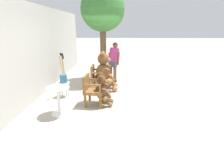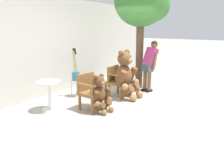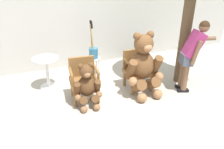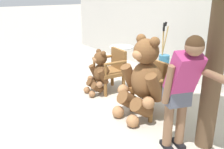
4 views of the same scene
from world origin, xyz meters
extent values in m
plane|color=#B2A899|center=(0.00, 0.00, 0.00)|extent=(60.00, 60.00, 0.00)
cube|color=beige|center=(0.00, 2.40, 1.40)|extent=(10.00, 0.16, 2.80)
cube|color=brown|center=(-0.61, 0.52, 0.41)|extent=(0.61, 0.57, 0.07)
cylinder|color=brown|center=(-0.86, 0.33, 0.18)|extent=(0.07, 0.07, 0.37)
cylinder|color=brown|center=(-0.41, 0.28, 0.18)|extent=(0.07, 0.07, 0.37)
cylinder|color=brown|center=(-0.82, 0.75, 0.18)|extent=(0.07, 0.07, 0.37)
cylinder|color=brown|center=(-0.36, 0.70, 0.18)|extent=(0.07, 0.07, 0.37)
cube|color=brown|center=(-0.59, 0.74, 0.65)|extent=(0.52, 0.11, 0.42)
cylinder|color=brown|center=(-0.86, 0.54, 0.66)|extent=(0.10, 0.48, 0.06)
cylinder|color=brown|center=(-0.88, 0.33, 0.55)|extent=(0.05, 0.05, 0.22)
cylinder|color=brown|center=(-0.37, 0.49, 0.66)|extent=(0.10, 0.48, 0.06)
cylinder|color=brown|center=(-0.39, 0.28, 0.55)|extent=(0.05, 0.05, 0.22)
cube|color=brown|center=(0.61, 0.52, 0.41)|extent=(0.56, 0.52, 0.07)
cylinder|color=brown|center=(0.38, 0.31, 0.18)|extent=(0.07, 0.07, 0.37)
cylinder|color=brown|center=(0.84, 0.30, 0.18)|extent=(0.07, 0.07, 0.37)
cylinder|color=brown|center=(0.39, 0.73, 0.18)|extent=(0.07, 0.07, 0.37)
cylinder|color=brown|center=(0.85, 0.72, 0.18)|extent=(0.07, 0.07, 0.37)
cube|color=brown|center=(0.62, 0.75, 0.65)|extent=(0.52, 0.06, 0.42)
cylinder|color=brown|center=(0.36, 0.52, 0.66)|extent=(0.06, 0.48, 0.06)
cylinder|color=brown|center=(0.36, 0.31, 0.55)|extent=(0.05, 0.05, 0.22)
cylinder|color=brown|center=(0.86, 0.51, 0.66)|extent=(0.06, 0.48, 0.06)
cylinder|color=brown|center=(0.86, 0.30, 0.55)|extent=(0.05, 0.05, 0.22)
ellipsoid|color=brown|center=(0.61, 0.40, 0.61)|extent=(0.55, 0.47, 0.63)
sphere|color=brown|center=(0.61, 0.36, 1.10)|extent=(0.40, 0.40, 0.40)
ellipsoid|color=#A47148|center=(0.61, 0.19, 1.07)|extent=(0.19, 0.15, 0.15)
sphere|color=black|center=(0.61, 0.19, 1.08)|extent=(0.06, 0.06, 0.06)
sphere|color=brown|center=(0.46, 0.39, 1.27)|extent=(0.16, 0.16, 0.16)
sphere|color=brown|center=(0.76, 0.38, 1.27)|extent=(0.16, 0.16, 0.16)
cylinder|color=brown|center=(0.32, 0.29, 0.61)|extent=(0.18, 0.35, 0.48)
sphere|color=#A47148|center=(0.30, 0.17, 0.40)|extent=(0.19, 0.19, 0.19)
cylinder|color=brown|center=(0.91, 0.29, 0.61)|extent=(0.18, 0.35, 0.48)
sphere|color=#A47148|center=(0.92, 0.16, 0.40)|extent=(0.19, 0.19, 0.19)
cylinder|color=brown|center=(0.44, 0.16, 0.27)|extent=(0.23, 0.39, 0.37)
sphere|color=#A47148|center=(0.43, -0.02, 0.10)|extent=(0.20, 0.20, 0.20)
cylinder|color=brown|center=(0.78, 0.16, 0.27)|extent=(0.23, 0.39, 0.37)
sphere|color=#A47148|center=(0.80, -0.03, 0.10)|extent=(0.20, 0.20, 0.20)
ellipsoid|color=brown|center=(-0.61, 0.34, 0.41)|extent=(0.39, 0.34, 0.42)
sphere|color=brown|center=(-0.62, 0.31, 0.73)|extent=(0.27, 0.27, 0.27)
ellipsoid|color=#8C603D|center=(-0.63, 0.20, 0.71)|extent=(0.13, 0.11, 0.10)
sphere|color=black|center=(-0.63, 0.20, 0.71)|extent=(0.04, 0.04, 0.04)
sphere|color=brown|center=(-0.71, 0.34, 0.84)|extent=(0.10, 0.10, 0.10)
sphere|color=brown|center=(-0.52, 0.32, 0.84)|extent=(0.10, 0.10, 0.10)
cylinder|color=brown|center=(-0.82, 0.29, 0.41)|extent=(0.14, 0.24, 0.32)
sphere|color=#8C603D|center=(-0.83, 0.20, 0.27)|extent=(0.12, 0.12, 0.12)
cylinder|color=brown|center=(-0.43, 0.25, 0.41)|extent=(0.14, 0.24, 0.32)
sphere|color=#8C603D|center=(-0.43, 0.16, 0.27)|extent=(0.12, 0.12, 0.12)
cylinder|color=brown|center=(-0.74, 0.19, 0.18)|extent=(0.18, 0.27, 0.25)
sphere|color=#8C603D|center=(-0.76, 0.07, 0.07)|extent=(0.13, 0.13, 0.13)
cylinder|color=brown|center=(-0.52, 0.17, 0.18)|extent=(0.18, 0.27, 0.25)
sphere|color=#8C603D|center=(-0.52, 0.05, 0.07)|extent=(0.13, 0.13, 0.13)
cube|color=black|center=(1.47, -0.01, 0.03)|extent=(0.26, 0.17, 0.06)
cylinder|color=brown|center=(1.47, -0.01, 0.47)|extent=(0.12, 0.12, 0.82)
cube|color=black|center=(1.53, 0.16, 0.03)|extent=(0.26, 0.17, 0.06)
cylinder|color=brown|center=(1.53, 0.16, 0.47)|extent=(0.12, 0.12, 0.82)
cube|color=#4C5160|center=(1.50, 0.08, 0.75)|extent=(0.31, 0.36, 0.24)
cube|color=#9E2D66|center=(1.60, 0.04, 1.07)|extent=(0.48, 0.43, 0.58)
sphere|color=brown|center=(1.75, -0.01, 1.42)|extent=(0.21, 0.21, 0.21)
sphere|color=#382314|center=(1.75, -0.01, 1.44)|extent=(0.21, 0.21, 0.21)
cylinder|color=brown|center=(1.90, 0.14, 1.12)|extent=(0.56, 0.27, 0.11)
cylinder|color=brown|center=(1.54, -0.14, 0.95)|extent=(0.20, 0.14, 0.51)
cylinder|color=silver|center=(-0.09, 1.54, 0.45)|extent=(0.34, 0.34, 0.03)
cylinder|color=silver|center=(0.01, 1.64, 0.22)|extent=(0.04, 0.04, 0.43)
cylinder|color=silver|center=(-0.18, 1.64, 0.22)|extent=(0.04, 0.04, 0.43)
cylinder|color=silver|center=(0.01, 1.44, 0.22)|extent=(0.04, 0.04, 0.43)
cylinder|color=silver|center=(-0.18, 1.44, 0.22)|extent=(0.04, 0.04, 0.43)
cylinder|color=teal|center=(-0.09, 1.54, 0.59)|extent=(0.22, 0.22, 0.26)
cylinder|color=tan|center=(-0.11, 1.50, 0.88)|extent=(0.07, 0.05, 0.68)
cylinder|color=black|center=(-0.11, 1.50, 1.25)|extent=(0.05, 0.05, 0.08)
cylinder|color=tan|center=(-0.12, 1.56, 0.92)|extent=(0.07, 0.13, 0.77)
cylinder|color=black|center=(-0.12, 1.56, 1.35)|extent=(0.05, 0.05, 0.09)
cylinder|color=tan|center=(-0.12, 1.51, 0.92)|extent=(0.08, 0.08, 0.76)
cylinder|color=black|center=(-0.12, 1.51, 1.34)|extent=(0.05, 0.05, 0.09)
cylinder|color=white|center=(-1.25, 1.32, 0.70)|extent=(0.56, 0.56, 0.03)
cylinder|color=white|center=(-1.25, 1.32, 0.34)|extent=(0.07, 0.07, 0.69)
cylinder|color=white|center=(-1.25, 1.32, 0.01)|extent=(0.40, 0.40, 0.03)
cylinder|color=brown|center=(1.71, 0.47, 1.16)|extent=(0.23, 0.23, 2.31)
camera|label=1|loc=(-5.18, -0.16, 2.13)|focal=28.00mm
camera|label=2|loc=(-4.50, -2.65, 1.97)|focal=35.00mm
camera|label=3|loc=(-1.55, -3.29, 2.48)|focal=35.00mm
camera|label=4|loc=(3.36, -2.24, 2.00)|focal=40.00mm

